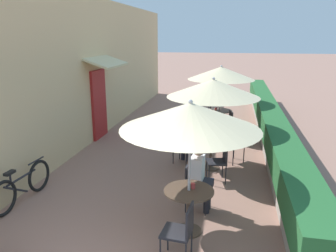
{
  "coord_description": "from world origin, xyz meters",
  "views": [
    {
      "loc": [
        1.63,
        -2.53,
        3.09
      ],
      "look_at": [
        0.15,
        4.87,
        1.0
      ],
      "focal_mm": 35.0,
      "sensor_mm": 36.0,
      "label": 1
    }
  ],
  "objects_px": {
    "cafe_chair_mid_back": "(232,142)",
    "bicycle_leaning": "(22,186)",
    "patio_umbrella_far": "(221,73)",
    "seated_patron_mid_left": "(184,136)",
    "patio_umbrella_near": "(190,116)",
    "cafe_chair_mid_right": "(220,159)",
    "cafe_chair_far_left": "(212,112)",
    "coffee_cup_mid": "(209,137)",
    "cafe_chair_near_left": "(194,183)",
    "patio_table_near": "(189,201)",
    "cafe_chair_near_right": "(182,229)",
    "cafe_chair_mid_left": "(182,144)",
    "coffee_cup_near": "(193,186)",
    "patio_table_mid": "(211,147)",
    "patio_umbrella_mid": "(213,88)",
    "coffee_cup_far": "(216,109)",
    "seated_patron_near_left": "(200,175)",
    "cafe_chair_far_right": "(227,123)",
    "patio_table_far": "(219,116)"
  },
  "relations": [
    {
      "from": "coffee_cup_near",
      "to": "coffee_cup_mid",
      "type": "relative_size",
      "value": 1.0
    },
    {
      "from": "seated_patron_mid_left",
      "to": "coffee_cup_mid",
      "type": "bearing_deg",
      "value": -4.24
    },
    {
      "from": "coffee_cup_far",
      "to": "cafe_chair_near_right",
      "type": "bearing_deg",
      "value": -90.65
    },
    {
      "from": "patio_table_far",
      "to": "cafe_chair_near_right",
      "type": "bearing_deg",
      "value": -91.68
    },
    {
      "from": "patio_table_mid",
      "to": "coffee_cup_mid",
      "type": "distance_m",
      "value": 0.25
    },
    {
      "from": "patio_table_mid",
      "to": "cafe_chair_mid_right",
      "type": "xyz_separation_m",
      "value": [
        0.24,
        -0.7,
        -0.03
      ]
    },
    {
      "from": "bicycle_leaning",
      "to": "coffee_cup_far",
      "type": "bearing_deg",
      "value": 62.81
    },
    {
      "from": "seated_patron_near_left",
      "to": "coffee_cup_mid",
      "type": "distance_m",
      "value": 2.02
    },
    {
      "from": "patio_table_mid",
      "to": "cafe_chair_mid_right",
      "type": "relative_size",
      "value": 0.92
    },
    {
      "from": "cafe_chair_mid_left",
      "to": "coffee_cup_mid",
      "type": "height_order",
      "value": "cafe_chair_mid_left"
    },
    {
      "from": "cafe_chair_near_left",
      "to": "cafe_chair_mid_right",
      "type": "xyz_separation_m",
      "value": [
        0.41,
        1.3,
        0.0
      ]
    },
    {
      "from": "patio_table_near",
      "to": "cafe_chair_far_left",
      "type": "relative_size",
      "value": 0.92
    },
    {
      "from": "cafe_chair_far_left",
      "to": "bicycle_leaning",
      "type": "distance_m",
      "value": 6.98
    },
    {
      "from": "cafe_chair_near_right",
      "to": "patio_table_near",
      "type": "bearing_deg",
      "value": 5.9
    },
    {
      "from": "cafe_chair_mid_back",
      "to": "patio_umbrella_far",
      "type": "height_order",
      "value": "patio_umbrella_far"
    },
    {
      "from": "patio_table_near",
      "to": "seated_patron_near_left",
      "type": "distance_m",
      "value": 0.75
    },
    {
      "from": "cafe_chair_mid_left",
      "to": "cafe_chair_mid_right",
      "type": "height_order",
      "value": "same"
    },
    {
      "from": "cafe_chair_mid_left",
      "to": "coffee_cup_far",
      "type": "height_order",
      "value": "cafe_chair_mid_left"
    },
    {
      "from": "patio_umbrella_near",
      "to": "cafe_chair_mid_left",
      "type": "bearing_deg",
      "value": 101.22
    },
    {
      "from": "cafe_chair_near_left",
      "to": "bicycle_leaning",
      "type": "relative_size",
      "value": 0.52
    },
    {
      "from": "coffee_cup_mid",
      "to": "patio_umbrella_far",
      "type": "xyz_separation_m",
      "value": [
        0.11,
        3.13,
        1.16
      ]
    },
    {
      "from": "patio_umbrella_far",
      "to": "patio_umbrella_near",
      "type": "bearing_deg",
      "value": -91.98
    },
    {
      "from": "cafe_chair_far_left",
      "to": "cafe_chair_mid_left",
      "type": "bearing_deg",
      "value": -23.39
    },
    {
      "from": "patio_umbrella_far",
      "to": "patio_umbrella_mid",
      "type": "bearing_deg",
      "value": -90.83
    },
    {
      "from": "cafe_chair_far_left",
      "to": "bicycle_leaning",
      "type": "relative_size",
      "value": 0.52
    },
    {
      "from": "cafe_chair_mid_right",
      "to": "coffee_cup_mid",
      "type": "distance_m",
      "value": 0.81
    },
    {
      "from": "patio_table_far",
      "to": "cafe_chair_far_right",
      "type": "xyz_separation_m",
      "value": [
        0.27,
        -0.69,
        -0.03
      ]
    },
    {
      "from": "patio_table_near",
      "to": "cafe_chair_near_right",
      "type": "distance_m",
      "value": 0.74
    },
    {
      "from": "coffee_cup_mid",
      "to": "coffee_cup_far",
      "type": "height_order",
      "value": "same"
    },
    {
      "from": "patio_umbrella_mid",
      "to": "patio_umbrella_near",
      "type": "bearing_deg",
      "value": -93.29
    },
    {
      "from": "patio_umbrella_near",
      "to": "cafe_chair_far_right",
      "type": "height_order",
      "value": "patio_umbrella_near"
    },
    {
      "from": "cafe_chair_near_left",
      "to": "patio_umbrella_far",
      "type": "bearing_deg",
      "value": -177.08
    },
    {
      "from": "patio_umbrella_near",
      "to": "bicycle_leaning",
      "type": "xyz_separation_m",
      "value": [
        -3.23,
        0.35,
        -1.6
      ]
    },
    {
      "from": "patio_table_near",
      "to": "cafe_chair_mid_left",
      "type": "distance_m",
      "value": 2.94
    },
    {
      "from": "coffee_cup_mid",
      "to": "patio_umbrella_mid",
      "type": "bearing_deg",
      "value": -2.54
    },
    {
      "from": "cafe_chair_far_right",
      "to": "bicycle_leaning",
      "type": "relative_size",
      "value": 0.52
    },
    {
      "from": "cafe_chair_mid_back",
      "to": "bicycle_leaning",
      "type": "height_order",
      "value": "cafe_chair_mid_back"
    },
    {
      "from": "patio_table_near",
      "to": "cafe_chair_near_right",
      "type": "height_order",
      "value": "cafe_chair_near_right"
    },
    {
      "from": "coffee_cup_near",
      "to": "cafe_chair_mid_right",
      "type": "distance_m",
      "value": 2.02
    },
    {
      "from": "patio_umbrella_near",
      "to": "cafe_chair_mid_back",
      "type": "bearing_deg",
      "value": 78.97
    },
    {
      "from": "coffee_cup_mid",
      "to": "cafe_chair_far_left",
      "type": "xyz_separation_m",
      "value": [
        -0.17,
        3.83,
        -0.27
      ]
    },
    {
      "from": "cafe_chair_near_right",
      "to": "patio_umbrella_mid",
      "type": "height_order",
      "value": "patio_umbrella_mid"
    },
    {
      "from": "cafe_chair_near_left",
      "to": "patio_table_far",
      "type": "distance_m",
      "value": 5.14
    },
    {
      "from": "patio_umbrella_near",
      "to": "patio_table_mid",
      "type": "xyz_separation_m",
      "value": [
        0.16,
        2.74,
        -1.4
      ]
    },
    {
      "from": "seated_patron_mid_left",
      "to": "cafe_chair_mid_back",
      "type": "height_order",
      "value": "seated_patron_mid_left"
    },
    {
      "from": "patio_table_near",
      "to": "patio_table_far",
      "type": "xyz_separation_m",
      "value": [
        0.2,
        5.88,
        0.0
      ]
    },
    {
      "from": "seated_patron_near_left",
      "to": "coffee_cup_mid",
      "type": "height_order",
      "value": "seated_patron_near_left"
    },
    {
      "from": "cafe_chair_mid_right",
      "to": "patio_table_near",
      "type": "bearing_deg",
      "value": 155.71
    },
    {
      "from": "cafe_chair_mid_right",
      "to": "cafe_chair_far_left",
      "type": "distance_m",
      "value": 4.55
    },
    {
      "from": "coffee_cup_near",
      "to": "cafe_chair_mid_left",
      "type": "bearing_deg",
      "value": 102.62
    }
  ]
}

